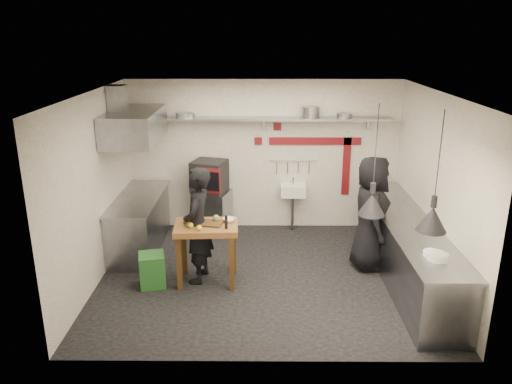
{
  "coord_description": "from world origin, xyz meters",
  "views": [
    {
      "loc": [
        -0.08,
        -6.95,
        3.63
      ],
      "look_at": [
        -0.13,
        0.3,
        1.27
      ],
      "focal_mm": 35.0,
      "sensor_mm": 36.0,
      "label": 1
    }
  ],
  "objects_px": {
    "chef_right": "(371,213)",
    "chef_left": "(198,225)",
    "oven_stand": "(213,212)",
    "green_bin": "(152,270)",
    "prep_table": "(207,253)",
    "combi_oven": "(209,176)"
  },
  "relations": [
    {
      "from": "chef_right",
      "to": "chef_left",
      "type": "bearing_deg",
      "value": 100.9
    },
    {
      "from": "green_bin",
      "to": "chef_left",
      "type": "distance_m",
      "value": 0.94
    },
    {
      "from": "prep_table",
      "to": "oven_stand",
      "type": "bearing_deg",
      "value": 89.18
    },
    {
      "from": "oven_stand",
      "to": "green_bin",
      "type": "distance_m",
      "value": 2.2
    },
    {
      "from": "oven_stand",
      "to": "prep_table",
      "type": "relative_size",
      "value": 0.87
    },
    {
      "from": "oven_stand",
      "to": "prep_table",
      "type": "xyz_separation_m",
      "value": [
        0.08,
        -1.94,
        0.06
      ]
    },
    {
      "from": "oven_stand",
      "to": "prep_table",
      "type": "distance_m",
      "value": 1.94
    },
    {
      "from": "combi_oven",
      "to": "chef_left",
      "type": "bearing_deg",
      "value": -73.03
    },
    {
      "from": "green_bin",
      "to": "chef_right",
      "type": "relative_size",
      "value": 0.27
    },
    {
      "from": "prep_table",
      "to": "chef_right",
      "type": "xyz_separation_m",
      "value": [
        2.52,
        0.52,
        0.45
      ]
    },
    {
      "from": "chef_right",
      "to": "combi_oven",
      "type": "bearing_deg",
      "value": 62.75
    },
    {
      "from": "green_bin",
      "to": "chef_right",
      "type": "distance_m",
      "value": 3.45
    },
    {
      "from": "combi_oven",
      "to": "chef_left",
      "type": "height_order",
      "value": "chef_left"
    },
    {
      "from": "prep_table",
      "to": "chef_left",
      "type": "distance_m",
      "value": 0.45
    },
    {
      "from": "chef_left",
      "to": "chef_right",
      "type": "relative_size",
      "value": 0.97
    },
    {
      "from": "combi_oven",
      "to": "chef_right",
      "type": "xyz_separation_m",
      "value": [
        2.65,
        -1.43,
        -0.18
      ]
    },
    {
      "from": "chef_left",
      "to": "green_bin",
      "type": "bearing_deg",
      "value": -65.56
    },
    {
      "from": "oven_stand",
      "to": "chef_right",
      "type": "bearing_deg",
      "value": -11.71
    },
    {
      "from": "green_bin",
      "to": "prep_table",
      "type": "height_order",
      "value": "prep_table"
    },
    {
      "from": "chef_left",
      "to": "oven_stand",
      "type": "bearing_deg",
      "value": -173.13
    },
    {
      "from": "prep_table",
      "to": "chef_right",
      "type": "distance_m",
      "value": 2.61
    },
    {
      "from": "prep_table",
      "to": "green_bin",
      "type": "bearing_deg",
      "value": -173.89
    }
  ]
}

